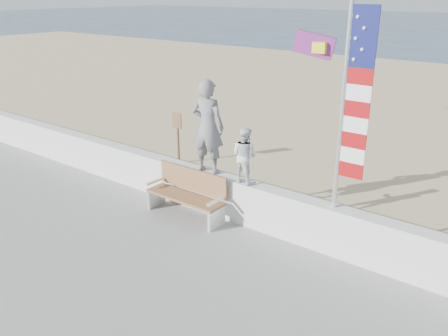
{
  "coord_description": "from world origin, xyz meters",
  "views": [
    {
      "loc": [
        5.61,
        -5.26,
        4.71
      ],
      "look_at": [
        0.2,
        1.8,
        1.35
      ],
      "focal_mm": 38.0,
      "sensor_mm": 36.0,
      "label": 1
    }
  ],
  "objects_px": {
    "adult": "(208,127)",
    "bench": "(188,193)",
    "child": "(244,155)",
    "flag": "(350,102)"
  },
  "relations": [
    {
      "from": "child",
      "to": "flag",
      "type": "distance_m",
      "value": 2.48
    },
    {
      "from": "bench",
      "to": "flag",
      "type": "distance_m",
      "value": 3.98
    },
    {
      "from": "child",
      "to": "bench",
      "type": "bearing_deg",
      "value": 26.52
    },
    {
      "from": "bench",
      "to": "child",
      "type": "bearing_deg",
      "value": 21.88
    },
    {
      "from": "child",
      "to": "bench",
      "type": "distance_m",
      "value": 1.55
    },
    {
      "from": "adult",
      "to": "bench",
      "type": "xyz_separation_m",
      "value": [
        -0.2,
        -0.45,
        -1.38
      ]
    },
    {
      "from": "child",
      "to": "bench",
      "type": "relative_size",
      "value": 0.63
    },
    {
      "from": "adult",
      "to": "bench",
      "type": "distance_m",
      "value": 1.46
    },
    {
      "from": "adult",
      "to": "child",
      "type": "relative_size",
      "value": 1.74
    },
    {
      "from": "bench",
      "to": "flag",
      "type": "relative_size",
      "value": 0.51
    }
  ]
}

